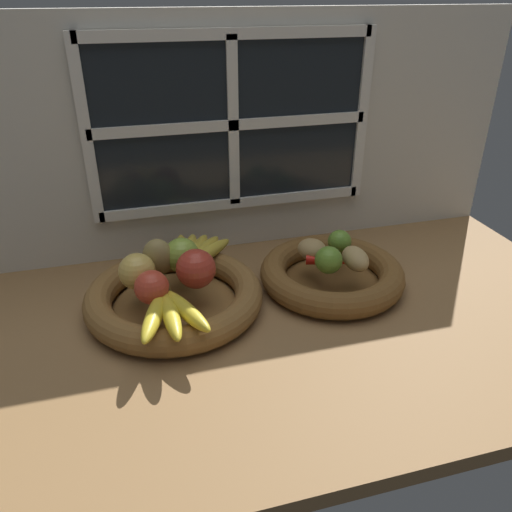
{
  "coord_description": "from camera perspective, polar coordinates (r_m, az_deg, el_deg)",
  "views": [
    {
      "loc": [
        -25.38,
        -84.4,
        58.75
      ],
      "look_at": [
        -1.14,
        3.75,
        9.66
      ],
      "focal_mm": 35.34,
      "sensor_mm": 36.0,
      "label": 1
    }
  ],
  "objects": [
    {
      "name": "back_wall",
      "position": [
        1.21,
        -2.83,
        13.42
      ],
      "size": [
        140.0,
        4.6,
        55.0
      ],
      "color": "silver",
      "rests_on": "ground_plane"
    },
    {
      "name": "banana_bunch_front",
      "position": [
        0.92,
        -9.73,
        -6.29
      ],
      "size": [
        13.89,
        17.56,
        3.03
      ],
      "color": "gold",
      "rests_on": "fruit_bowl_left"
    },
    {
      "name": "apple_golden_left",
      "position": [
        1.02,
        -13.3,
        -1.71
      ],
      "size": [
        7.31,
        7.31,
        7.31
      ],
      "primitive_type": "sphere",
      "color": "#DBB756",
      "rests_on": "fruit_bowl_left"
    },
    {
      "name": "potato_oblong",
      "position": [
        1.11,
        6.35,
        0.77
      ],
      "size": [
        8.17,
        8.5,
        4.45
      ],
      "primitive_type": "ellipsoid",
      "rotation": [
        0.0,
        0.0,
        5.14
      ],
      "color": "#A38451",
      "rests_on": "fruit_bowl_right"
    },
    {
      "name": "fruit_bowl_right",
      "position": [
        1.12,
        8.56,
        -2.03
      ],
      "size": [
        31.71,
        31.71,
        5.66
      ],
      "color": "brown",
      "rests_on": "ground_plane"
    },
    {
      "name": "lime_near",
      "position": [
        1.05,
        8.29,
        -0.54
      ],
      "size": [
        5.82,
        5.82,
        5.82
      ],
      "primitive_type": "sphere",
      "color": "olive",
      "rests_on": "fruit_bowl_right"
    },
    {
      "name": "lime_far",
      "position": [
        1.14,
        9.43,
        1.63
      ],
      "size": [
        5.28,
        5.28,
        5.28
      ],
      "primitive_type": "sphere",
      "color": "olive",
      "rests_on": "fruit_bowl_right"
    },
    {
      "name": "apple_red_front",
      "position": [
        0.97,
        -11.72,
        -3.49
      ],
      "size": [
        6.56,
        6.56,
        6.56
      ],
      "primitive_type": "sphere",
      "color": "#CC422D",
      "rests_on": "fruit_bowl_left"
    },
    {
      "name": "ground_plane",
      "position": [
        1.07,
        1.13,
        -6.13
      ],
      "size": [
        140.0,
        90.0,
        3.0
      ],
      "primitive_type": "cube",
      "color": "olive"
    },
    {
      "name": "pear_brown",
      "position": [
        1.05,
        -11.04,
        -0.15
      ],
      "size": [
        7.44,
        6.78,
        8.09
      ],
      "primitive_type": "ellipsoid",
      "rotation": [
        0.0,
        0.0,
        4.47
      ],
      "color": "olive",
      "rests_on": "fruit_bowl_left"
    },
    {
      "name": "banana_bunch_back",
      "position": [
        1.12,
        -6.88,
        0.51
      ],
      "size": [
        13.84,
        16.57,
        2.85
      ],
      "color": "gold",
      "rests_on": "fruit_bowl_left"
    },
    {
      "name": "chili_pepper",
      "position": [
        1.09,
        8.49,
        -0.64
      ],
      "size": [
        10.55,
        6.62,
        2.27
      ],
      "primitive_type": "cone",
      "rotation": [
        0.0,
        1.57,
        -0.44
      ],
      "color": "red",
      "rests_on": "fruit_bowl_right"
    },
    {
      "name": "apple_red_right",
      "position": [
        1.0,
        -6.82,
        -1.44
      ],
      "size": [
        7.94,
        7.94,
        7.94
      ],
      "primitive_type": "sphere",
      "color": "#B73828",
      "rests_on": "fruit_bowl_left"
    },
    {
      "name": "potato_small",
      "position": [
        1.09,
        11.1,
        -0.21
      ],
      "size": [
        4.98,
        8.07,
        4.69
      ],
      "primitive_type": "ellipsoid",
      "rotation": [
        0.0,
        0.0,
        4.72
      ],
      "color": "tan",
      "rests_on": "fruit_bowl_right"
    },
    {
      "name": "fruit_bowl_left",
      "position": [
        1.05,
        -9.22,
        -4.58
      ],
      "size": [
        36.27,
        36.27,
        5.66
      ],
      "color": "brown",
      "rests_on": "ground_plane"
    },
    {
      "name": "apple_green_back",
      "position": [
        1.06,
        -8.41,
        0.08
      ],
      "size": [
        7.38,
        7.38,
        7.38
      ],
      "primitive_type": "sphere",
      "color": "#8CAD3D",
      "rests_on": "fruit_bowl_left"
    }
  ]
}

